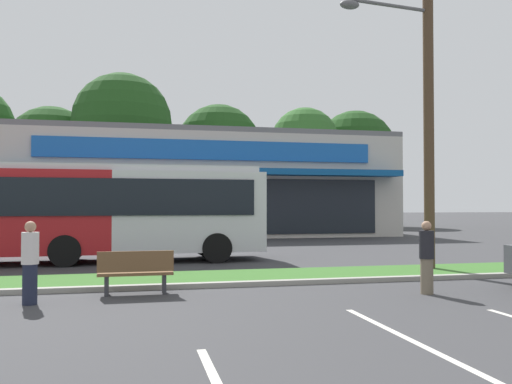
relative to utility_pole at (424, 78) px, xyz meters
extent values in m
cube|color=#386B28|center=(-3.79, -0.25, -5.56)|extent=(56.00, 2.20, 0.12)
cube|color=#99968C|center=(-3.79, -1.47, -5.56)|extent=(56.00, 0.24, 0.12)
cube|color=silver|center=(-4.33, -7.10, -5.62)|extent=(0.12, 4.80, 0.01)
cube|color=#BCB7AD|center=(-3.99, 22.62, -2.58)|extent=(23.55, 13.55, 6.09)
cube|color=black|center=(-3.99, 15.81, -3.80)|extent=(19.78, 0.08, 3.17)
cube|color=#0F4C8C|center=(-3.99, 15.15, -1.85)|extent=(22.14, 1.40, 0.35)
cube|color=#1959AD|center=(-3.99, 15.77, -0.63)|extent=(18.84, 0.16, 1.10)
cube|color=slate|center=(-3.99, 22.62, 0.62)|extent=(23.55, 13.55, 0.30)
cylinder|color=#473323|center=(-14.59, 31.13, -3.86)|extent=(0.44, 0.44, 3.53)
sphere|color=#1E4719|center=(-14.59, 31.13, 0.57)|extent=(7.11, 7.11, 7.11)
cylinder|color=#473323|center=(-9.10, 28.44, -2.92)|extent=(0.44, 0.44, 5.41)
sphere|color=#1E4719|center=(-9.10, 28.44, 2.63)|extent=(7.59, 7.59, 7.59)
cylinder|color=#473323|center=(-1.00, 32.17, -3.49)|extent=(0.44, 0.44, 4.27)
sphere|color=#1E4719|center=(-1.00, 32.17, 1.38)|extent=(7.29, 7.29, 7.29)
cylinder|color=#473323|center=(5.71, 28.69, -3.09)|extent=(0.44, 0.44, 5.06)
sphere|color=#2D6026|center=(5.71, 28.69, 1.57)|extent=(5.68, 5.68, 5.68)
cylinder|color=#473323|center=(11.39, 31.43, -3.56)|extent=(0.44, 0.44, 4.14)
sphere|color=#1E4719|center=(11.39, 31.43, 1.22)|extent=(7.22, 7.22, 7.22)
cylinder|color=#4C3826|center=(0.14, 0.02, -0.35)|extent=(0.30, 0.30, 10.55)
cylinder|color=#59595B|center=(-1.15, -0.15, 1.97)|extent=(2.59, 0.43, 0.10)
ellipsoid|color=#59595B|center=(-2.44, -0.31, 1.82)|extent=(0.56, 0.32, 0.24)
cube|color=#AD191E|center=(-12.00, 4.81, -3.92)|extent=(6.23, 2.63, 2.70)
cube|color=silver|center=(-6.37, 4.89, -3.92)|extent=(5.11, 2.62, 2.70)
cube|color=silver|center=(-9.46, 4.85, -2.47)|extent=(10.85, 2.44, 0.20)
cube|color=black|center=(-9.45, 3.54, -3.44)|extent=(10.37, 0.20, 1.19)
cube|color=black|center=(-3.80, 4.92, -3.60)|extent=(0.09, 2.17, 1.51)
cylinder|color=black|center=(-5.54, 6.07, -5.12)|extent=(1.00, 0.31, 1.00)
cylinder|color=black|center=(-5.50, 3.72, -5.12)|extent=(1.00, 0.31, 1.00)
cylinder|color=black|center=(-10.33, 6.01, -5.12)|extent=(1.00, 0.31, 1.00)
cylinder|color=black|center=(-10.29, 3.66, -5.12)|extent=(1.00, 0.31, 1.00)
cube|color=brown|center=(-8.16, -2.04, -5.17)|extent=(1.60, 0.45, 0.06)
cube|color=brown|center=(-8.16, -2.24, -4.89)|extent=(1.60, 0.06, 0.44)
cube|color=#333338|center=(-7.55, -2.04, -5.40)|extent=(0.08, 0.36, 0.45)
cube|color=#333338|center=(-8.77, -2.04, -5.40)|extent=(0.08, 0.36, 0.45)
cylinder|color=black|center=(-13.15, 9.68, -5.30)|extent=(0.64, 0.22, 0.64)
cylinder|color=black|center=(-13.15, 11.44, -5.30)|extent=(0.64, 0.22, 0.64)
cylinder|color=#1E2338|center=(-10.17, -2.82, -5.23)|extent=(0.28, 0.28, 0.78)
cylinder|color=silver|center=(-10.17, -2.82, -4.53)|extent=(0.33, 0.33, 0.62)
sphere|color=tan|center=(-10.17, -2.82, -4.11)|extent=(0.22, 0.22, 0.22)
cylinder|color=#726651|center=(-1.98, -3.43, -5.24)|extent=(0.27, 0.27, 0.77)
cylinder|color=black|center=(-1.98, -3.43, -4.55)|extent=(0.32, 0.32, 0.61)
sphere|color=tan|center=(-1.98, -3.43, -4.14)|extent=(0.21, 0.21, 0.21)
camera|label=1|loc=(-8.21, -14.03, -3.68)|focal=37.75mm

